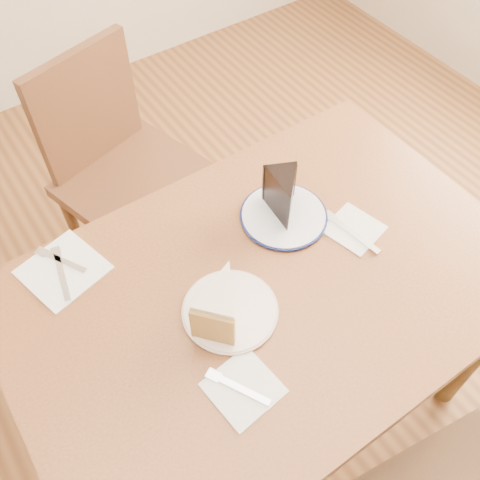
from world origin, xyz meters
The scene contains 14 objects.
ground centered at (0.00, 0.00, 0.00)m, with size 4.00×4.00×0.00m, color #452612.
table centered at (0.00, 0.00, 0.65)m, with size 1.20×0.80×0.75m.
chair_far centered at (-0.03, 0.75, 0.50)m, with size 0.55×0.55×0.90m.
plate_cream centered at (-0.12, -0.01, 0.76)m, with size 0.21×0.21×0.01m, color white.
plate_navy centered at (0.15, 0.14, 0.76)m, with size 0.21×0.21×0.01m, color white.
carrot_cake centered at (-0.14, -0.01, 0.81)m, with size 0.09×0.13×0.09m, color beige, non-canonical shape.
chocolate_cake centered at (0.15, 0.14, 0.82)m, with size 0.08×0.11×0.11m, color black, non-canonical shape.
napkin_cream centered at (-0.19, -0.18, 0.75)m, with size 0.13×0.13×0.00m, color white.
napkin_navy centered at (0.27, 0.01, 0.75)m, with size 0.12×0.12×0.00m, color white.
napkin_spare centered at (-0.38, 0.30, 0.75)m, with size 0.17×0.17×0.00m, color white.
fork_cream centered at (-0.20, -0.17, 0.76)m, with size 0.01×0.14×0.00m, color silver.
knife_navy centered at (0.25, 0.00, 0.76)m, with size 0.02×0.17×0.00m, color silver.
fork_spare centered at (-0.37, 0.33, 0.76)m, with size 0.01×0.14×0.00m, color silver.
knife_spare centered at (-0.39, 0.29, 0.76)m, with size 0.01×0.16×0.00m, color silver.
Camera 1 is at (-0.44, -0.52, 1.79)m, focal length 40.00 mm.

